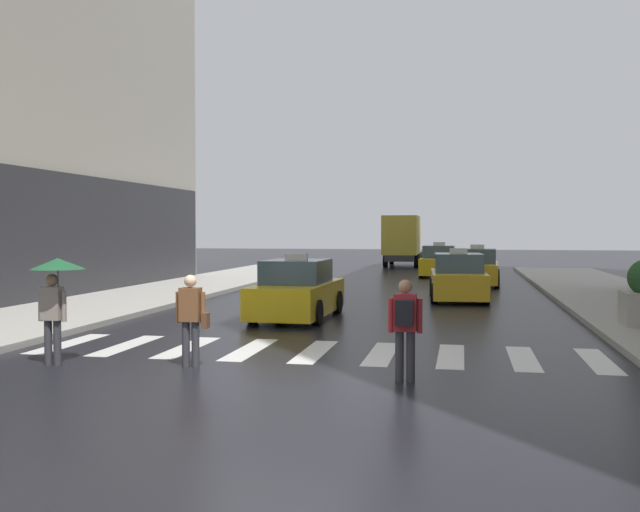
# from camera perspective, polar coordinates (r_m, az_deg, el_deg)

# --- Properties ---
(ground_plane) EXTENTS (160.00, 160.00, 0.00)m
(ground_plane) POSITION_cam_1_polar(r_m,az_deg,el_deg) (11.89, -3.35, -9.82)
(ground_plane) COLOR black
(crosswalk_markings) EXTENTS (11.30, 2.80, 0.01)m
(crosswalk_markings) POSITION_cam_1_polar(r_m,az_deg,el_deg) (14.76, -0.43, -7.47)
(crosswalk_markings) COLOR silver
(crosswalk_markings) RESTS_ON ground
(taxi_lead) EXTENTS (2.01, 4.58, 1.80)m
(taxi_lead) POSITION_cam_1_polar(r_m,az_deg,el_deg) (20.18, -1.79, -2.84)
(taxi_lead) COLOR yellow
(taxi_lead) RESTS_ON ground
(taxi_second) EXTENTS (2.12, 4.63, 1.80)m
(taxi_second) POSITION_cam_1_polar(r_m,az_deg,el_deg) (25.96, 10.74, -1.78)
(taxi_second) COLOR gold
(taxi_second) RESTS_ON ground
(taxi_third) EXTENTS (2.08, 4.61, 1.80)m
(taxi_third) POSITION_cam_1_polar(r_m,az_deg,el_deg) (32.87, 12.18, -0.99)
(taxi_third) COLOR gold
(taxi_third) RESTS_ON ground
(taxi_fourth) EXTENTS (2.03, 4.59, 1.80)m
(taxi_fourth) POSITION_cam_1_polar(r_m,az_deg,el_deg) (38.83, 9.30, -0.51)
(taxi_fourth) COLOR yellow
(taxi_fourth) RESTS_ON ground
(box_truck) EXTENTS (2.32, 7.55, 3.35)m
(box_truck) POSITION_cam_1_polar(r_m,az_deg,el_deg) (49.03, 6.48, 1.35)
(box_truck) COLOR #2D2D2D
(box_truck) RESTS_ON ground
(pedestrian_with_umbrella) EXTENTS (0.96, 0.96, 1.94)m
(pedestrian_with_umbrella) POSITION_cam_1_polar(r_m,az_deg,el_deg) (13.96, -19.94, -1.89)
(pedestrian_with_umbrella) COLOR #333338
(pedestrian_with_umbrella) RESTS_ON ground
(pedestrian_with_backpack) EXTENTS (0.55, 0.43, 1.65)m
(pedestrian_with_backpack) POSITION_cam_1_polar(r_m,az_deg,el_deg) (11.79, 6.66, -5.15)
(pedestrian_with_backpack) COLOR #333338
(pedestrian_with_backpack) RESTS_ON ground
(pedestrian_with_handbag) EXTENTS (0.60, 0.24, 1.65)m
(pedestrian_with_handbag) POSITION_cam_1_polar(r_m,az_deg,el_deg) (13.19, -10.03, -4.56)
(pedestrian_with_handbag) COLOR #333338
(pedestrian_with_handbag) RESTS_ON ground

